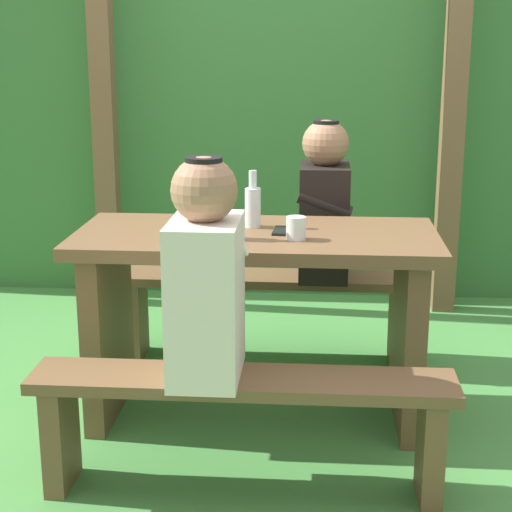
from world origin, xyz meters
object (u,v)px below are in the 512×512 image
at_px(picnic_table, 256,293).
at_px(cell_phone, 283,231).
at_px(bottle_left, 224,215).
at_px(bottle_right, 253,205).
at_px(bench_near, 242,409).
at_px(person_white_shirt, 206,278).
at_px(bench_far, 266,298).
at_px(person_black_coat, 324,206).
at_px(drinking_glass, 296,228).

bearing_deg(picnic_table, cell_phone, 6.57).
height_order(bottle_left, bottle_right, bottle_left).
distance_m(bench_near, bottle_left, 0.74).
distance_m(picnic_table, person_white_shirt, 0.65).
relative_size(picnic_table, bottle_right, 6.20).
xyz_separation_m(bench_near, person_white_shirt, (-0.11, 0.00, 0.45)).
relative_size(picnic_table, person_white_shirt, 1.95).
relative_size(bench_far, person_black_coat, 1.95).
xyz_separation_m(picnic_table, drinking_glass, (0.16, -0.11, 0.29)).
xyz_separation_m(bench_near, bottle_right, (-0.02, 0.69, 0.55)).
bearing_deg(bottle_left, cell_phone, 30.99).
distance_m(bench_far, drinking_glass, 0.88).
bearing_deg(person_black_coat, bottle_left, -117.88).
bearing_deg(bench_far, person_black_coat, -0.71).
bearing_deg(drinking_glass, picnic_table, 145.54).
xyz_separation_m(person_black_coat, drinking_glass, (-0.11, -0.70, 0.05)).
distance_m(bench_near, person_black_coat, 1.30).
bearing_deg(bench_near, person_white_shirt, 178.35).
relative_size(bench_near, person_black_coat, 1.95).
bearing_deg(drinking_glass, cell_phone, 114.58).
bearing_deg(cell_phone, person_white_shirt, -106.37).
distance_m(picnic_table, bench_far, 0.64).
distance_m(person_black_coat, bottle_left, 0.81).
xyz_separation_m(person_white_shirt, drinking_glass, (0.27, 0.49, 0.05)).
xyz_separation_m(picnic_table, person_black_coat, (0.27, 0.60, 0.24)).
bearing_deg(bottle_right, drinking_glass, -48.61).
distance_m(bench_far, bottle_left, 0.91).
bearing_deg(bench_far, bench_near, -90.00).
distance_m(picnic_table, bottle_left, 0.37).
bearing_deg(bench_near, person_black_coat, 77.46).
distance_m(bottle_left, bottle_right, 0.23).
relative_size(drinking_glass, bottle_left, 0.37).
bearing_deg(bench_far, drinking_glass, -77.46).
relative_size(bench_near, person_white_shirt, 1.95).
relative_size(bottle_left, cell_phone, 1.68).
xyz_separation_m(drinking_glass, bottle_right, (-0.18, 0.20, 0.05)).
relative_size(picnic_table, bench_near, 1.00).
height_order(bench_near, bench_far, same).
distance_m(person_white_shirt, person_black_coat, 1.25).
distance_m(person_white_shirt, bottle_left, 0.49).
bearing_deg(person_white_shirt, bench_near, -1.65).
xyz_separation_m(picnic_table, bench_near, (0.00, -0.60, -0.21)).
bearing_deg(bench_near, picnic_table, 90.00).
distance_m(bench_near, bottle_right, 0.88).
relative_size(drinking_glass, cell_phone, 0.62).
xyz_separation_m(picnic_table, person_white_shirt, (-0.11, -0.60, 0.24)).
bearing_deg(bench_near, bottle_left, 102.96).
relative_size(bench_near, bench_far, 1.00).
distance_m(picnic_table, person_black_coat, 0.69).
height_order(bottle_left, cell_phone, bottle_left).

